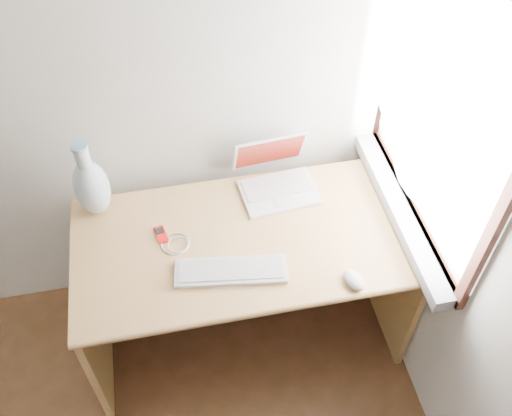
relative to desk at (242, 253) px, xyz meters
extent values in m
cube|color=white|center=(0.72, -0.10, 0.79)|extent=(0.01, 0.90, 1.00)
cube|color=gray|center=(0.66, -0.10, 0.26)|extent=(0.10, 0.96, 0.06)
cube|color=white|center=(0.64, -0.10, 0.82)|extent=(0.02, 0.84, 0.92)
cube|color=tan|center=(0.00, -0.08, 0.20)|extent=(1.41, 0.70, 0.03)
cube|color=tan|center=(-0.69, -0.08, -0.17)|extent=(0.03, 0.66, 0.71)
cube|color=tan|center=(0.69, -0.08, -0.17)|extent=(0.03, 0.66, 0.71)
cube|color=tan|center=(0.00, 0.25, -0.05)|extent=(1.35, 0.03, 0.47)
cube|color=white|center=(0.19, 0.13, 0.22)|extent=(0.34, 0.25, 0.02)
cube|color=silver|center=(0.19, 0.13, 0.23)|extent=(0.30, 0.15, 0.00)
cube|color=white|center=(0.19, 0.24, 0.33)|extent=(0.33, 0.11, 0.21)
cube|color=maroon|center=(0.19, 0.24, 0.33)|extent=(0.30, 0.09, 0.18)
cube|color=white|center=(-0.08, -0.24, 0.22)|extent=(0.45, 0.19, 0.02)
cube|color=silver|center=(-0.08, -0.24, 0.23)|extent=(0.42, 0.16, 0.00)
ellipsoid|color=white|center=(0.37, -0.38, 0.23)|extent=(0.09, 0.12, 0.04)
cube|color=red|center=(-0.33, 0.00, 0.22)|extent=(0.06, 0.10, 0.01)
cube|color=black|center=(-0.33, 0.00, 0.22)|extent=(0.04, 0.04, 0.00)
torus|color=white|center=(-0.28, -0.06, 0.22)|extent=(0.14, 0.14, 0.01)
cube|color=white|center=(-0.26, -0.21, 0.22)|extent=(0.04, 0.08, 0.01)
ellipsoid|color=silver|center=(-0.58, 0.19, 0.35)|extent=(0.15, 0.15, 0.28)
cylinder|color=silver|center=(-0.58, 0.19, 0.52)|extent=(0.06, 0.06, 0.11)
cylinder|color=#87BCD9|center=(-0.58, 0.19, 0.58)|extent=(0.07, 0.07, 0.01)
camera|label=1|loc=(-0.24, -1.52, 2.05)|focal=40.00mm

